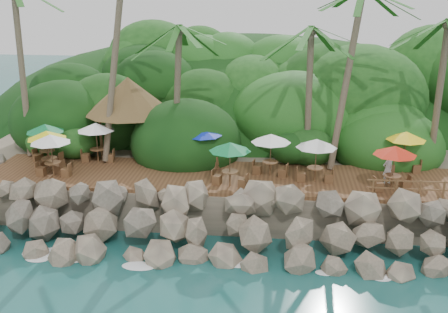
# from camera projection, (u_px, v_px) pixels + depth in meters

# --- Properties ---
(ground) EXTENTS (140.00, 140.00, 0.00)m
(ground) POSITION_uv_depth(u_px,v_px,m) (210.00, 270.00, 24.03)
(ground) COLOR #19514F
(ground) RESTS_ON ground
(land_base) EXTENTS (32.00, 25.20, 2.10)m
(land_base) POSITION_uv_depth(u_px,v_px,m) (239.00, 145.00, 38.82)
(land_base) COLOR gray
(land_base) RESTS_ON ground
(jungle_hill) EXTENTS (44.80, 28.00, 15.40)m
(jungle_hill) POSITION_uv_depth(u_px,v_px,m) (246.00, 131.00, 46.23)
(jungle_hill) COLOR #143811
(jungle_hill) RESTS_ON ground
(seawall) EXTENTS (29.00, 4.00, 2.30)m
(seawall) POSITION_uv_depth(u_px,v_px,m) (215.00, 227.00, 25.56)
(seawall) COLOR gray
(seawall) RESTS_ON ground
(terrace) EXTENTS (26.00, 5.00, 0.20)m
(terrace) POSITION_uv_depth(u_px,v_px,m) (224.00, 178.00, 29.01)
(terrace) COLOR brown
(terrace) RESTS_ON land_base
(jungle_foliage) EXTENTS (44.00, 16.00, 12.00)m
(jungle_foliage) POSITION_uv_depth(u_px,v_px,m) (238.00, 163.00, 38.20)
(jungle_foliage) COLOR #143811
(jungle_foliage) RESTS_ON ground
(foam_line) EXTENTS (25.20, 0.80, 0.06)m
(foam_line) POSITION_uv_depth(u_px,v_px,m) (210.00, 266.00, 24.30)
(foam_line) COLOR white
(foam_line) RESTS_ON ground
(palms) EXTENTS (29.56, 7.06, 12.36)m
(palms) POSITION_uv_depth(u_px,v_px,m) (231.00, 2.00, 28.64)
(palms) COLOR brown
(palms) RESTS_ON ground
(palapa) EXTENTS (5.26, 5.26, 4.60)m
(palapa) POSITION_uv_depth(u_px,v_px,m) (128.00, 95.00, 32.19)
(palapa) COLOR brown
(palapa) RESTS_ON ground
(dining_clusters) EXTENTS (22.21, 5.17, 2.33)m
(dining_clusters) POSITION_uv_depth(u_px,v_px,m) (202.00, 140.00, 28.66)
(dining_clusters) COLOR brown
(dining_clusters) RESTS_ON terrace
(railing) EXTENTS (6.10, 0.10, 1.00)m
(railing) POSITION_uv_depth(u_px,v_px,m) (432.00, 189.00, 25.52)
(railing) COLOR brown
(railing) RESTS_ON terrace
(waiter) EXTENTS (0.67, 0.56, 1.56)m
(waiter) POSITION_uv_depth(u_px,v_px,m) (388.00, 169.00, 27.64)
(waiter) COLOR silver
(waiter) RESTS_ON terrace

